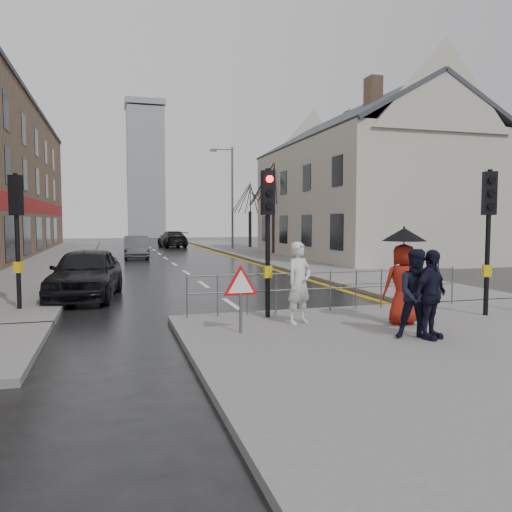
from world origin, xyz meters
TOP-DOWN VIEW (x-y plane):
  - ground at (0.00, 0.00)m, footprint 120.00×120.00m
  - near_pavement at (3.00, -3.50)m, footprint 10.00×9.00m
  - left_pavement at (-6.50, 23.00)m, footprint 4.00×44.00m
  - right_pavement at (6.50, 25.00)m, footprint 4.00×40.00m
  - pavement_bridge_right at (6.50, 3.00)m, footprint 4.00×4.20m
  - building_right_cream at (12.00, 18.00)m, footprint 9.00×16.40m
  - church_tower at (1.50, 62.00)m, footprint 5.00×5.00m
  - traffic_signal_near_left at (0.20, 0.20)m, footprint 0.28×0.27m
  - traffic_signal_near_right at (5.20, -1.00)m, footprint 0.34×0.33m
  - traffic_signal_far_left at (-5.50, 3.00)m, footprint 0.34×0.33m
  - guard_railing_front at (1.95, 0.60)m, footprint 7.14×0.04m
  - warning_sign at (-0.80, -1.21)m, footprint 0.80×0.07m
  - street_lamp at (5.82, 28.00)m, footprint 1.83×0.25m
  - tree_near at (7.50, 22.00)m, footprint 2.40×2.40m
  - tree_far at (8.00, 30.00)m, footprint 2.40×2.40m
  - pedestrian_a at (0.64, -0.66)m, footprint 0.76×0.65m
  - pedestrian_b at (2.26, -2.62)m, footprint 1.01×0.92m
  - pedestrian_with_umbrella at (2.74, -1.36)m, footprint 0.96×0.96m
  - pedestrian_d at (2.49, -2.68)m, footprint 1.07×0.81m
  - car_parked at (-4.00, 5.22)m, footprint 2.40×4.75m
  - car_mid at (-1.76, 21.48)m, footprint 1.62×4.30m
  - car_far at (1.94, 34.08)m, footprint 2.38×5.13m

SIDE VIEW (x-z plane):
  - ground at x=0.00m, z-range 0.00..0.00m
  - near_pavement at x=3.00m, z-range 0.00..0.14m
  - left_pavement at x=-6.50m, z-range 0.00..0.14m
  - right_pavement at x=6.50m, z-range 0.00..0.14m
  - pavement_bridge_right at x=6.50m, z-range 0.00..0.14m
  - car_mid at x=-1.76m, z-range 0.00..1.40m
  - car_far at x=1.94m, z-range 0.00..1.45m
  - car_parked at x=-4.00m, z-range 0.00..1.55m
  - guard_railing_front at x=1.95m, z-range 0.36..1.36m
  - pedestrian_d at x=2.49m, z-range 0.14..1.82m
  - pedestrian_b at x=2.26m, z-range 0.14..1.83m
  - pedestrian_a at x=0.64m, z-range 0.14..1.91m
  - warning_sign at x=-0.80m, z-range 0.37..1.72m
  - pedestrian_with_umbrella at x=2.74m, z-range 0.23..2.30m
  - traffic_signal_near_left at x=0.20m, z-range 0.76..4.16m
  - traffic_signal_near_right at x=5.20m, z-range 0.76..4.16m
  - traffic_signal_far_left at x=-5.50m, z-range 0.76..4.16m
  - tree_far at x=8.00m, z-range 1.60..7.24m
  - street_lamp at x=5.82m, z-range 0.71..8.71m
  - building_right_cream at x=12.00m, z-range -0.27..9.83m
  - tree_near at x=7.50m, z-range 1.85..8.43m
  - church_tower at x=1.50m, z-range 0.00..18.00m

